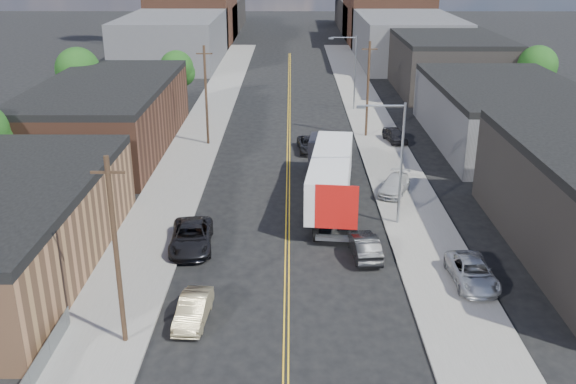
{
  "coord_description": "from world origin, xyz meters",
  "views": [
    {
      "loc": [
        0.22,
        -17.79,
        18.9
      ],
      "look_at": [
        0.03,
        24.99,
        2.5
      ],
      "focal_mm": 40.0,
      "sensor_mm": 36.0,
      "label": 1
    }
  ],
  "objects_px": {
    "car_left_b": "(193,310)",
    "car_right_lot_c": "(395,135)",
    "car_right_lot_b": "(395,185)",
    "car_ahead_truck": "(310,145)",
    "semi_truck": "(329,171)",
    "car_right_oncoming": "(364,245)",
    "car_right_lot_a": "(472,272)",
    "car_left_c": "(191,237)"
  },
  "relations": [
    {
      "from": "car_right_lot_b",
      "to": "car_ahead_truck",
      "type": "height_order",
      "value": "car_right_lot_b"
    },
    {
      "from": "car_left_c",
      "to": "car_ahead_truck",
      "type": "relative_size",
      "value": 1.19
    },
    {
      "from": "car_right_lot_c",
      "to": "car_left_c",
      "type": "bearing_deg",
      "value": -136.7
    },
    {
      "from": "car_right_lot_a",
      "to": "car_right_lot_b",
      "type": "height_order",
      "value": "car_right_lot_a"
    },
    {
      "from": "car_left_c",
      "to": "car_right_lot_a",
      "type": "bearing_deg",
      "value": -20.54
    },
    {
      "from": "car_right_lot_b",
      "to": "car_left_c",
      "type": "bearing_deg",
      "value": -125.54
    },
    {
      "from": "car_left_c",
      "to": "car_right_oncoming",
      "type": "relative_size",
      "value": 1.26
    },
    {
      "from": "semi_truck",
      "to": "car_right_lot_c",
      "type": "xyz_separation_m",
      "value": [
        7.65,
        16.1,
        -1.64
      ]
    },
    {
      "from": "car_right_oncoming",
      "to": "car_right_lot_c",
      "type": "height_order",
      "value": "car_right_lot_c"
    },
    {
      "from": "semi_truck",
      "to": "car_right_oncoming",
      "type": "distance_m",
      "value": 10.03
    },
    {
      "from": "car_right_lot_a",
      "to": "car_right_lot_b",
      "type": "xyz_separation_m",
      "value": [
        -2.35,
        14.99,
        -0.03
      ]
    },
    {
      "from": "semi_truck",
      "to": "car_right_lot_c",
      "type": "height_order",
      "value": "semi_truck"
    },
    {
      "from": "car_right_oncoming",
      "to": "car_ahead_truck",
      "type": "xyz_separation_m",
      "value": [
        -2.87,
        22.98,
        -0.08
      ]
    },
    {
      "from": "car_left_b",
      "to": "car_ahead_truck",
      "type": "height_order",
      "value": "car_left_b"
    },
    {
      "from": "car_left_b",
      "to": "car_right_lot_b",
      "type": "xyz_separation_m",
      "value": [
        13.65,
        18.98,
        0.12
      ]
    },
    {
      "from": "car_left_b",
      "to": "car_right_lot_a",
      "type": "bearing_deg",
      "value": 17.98
    },
    {
      "from": "car_right_lot_a",
      "to": "car_ahead_truck",
      "type": "height_order",
      "value": "car_right_lot_a"
    },
    {
      "from": "semi_truck",
      "to": "car_right_lot_b",
      "type": "relative_size",
      "value": 3.65
    },
    {
      "from": "car_right_oncoming",
      "to": "semi_truck",
      "type": "bearing_deg",
      "value": -84.77
    },
    {
      "from": "car_right_lot_c",
      "to": "car_ahead_truck",
      "type": "height_order",
      "value": "car_right_lot_c"
    },
    {
      "from": "car_left_b",
      "to": "car_right_lot_c",
      "type": "bearing_deg",
      "value": 68.69
    },
    {
      "from": "car_right_oncoming",
      "to": "car_right_lot_c",
      "type": "distance_m",
      "value": 26.49
    },
    {
      "from": "semi_truck",
      "to": "car_right_lot_c",
      "type": "distance_m",
      "value": 17.89
    },
    {
      "from": "semi_truck",
      "to": "car_right_lot_a",
      "type": "height_order",
      "value": "semi_truck"
    },
    {
      "from": "semi_truck",
      "to": "car_left_b",
      "type": "height_order",
      "value": "semi_truck"
    },
    {
      "from": "car_ahead_truck",
      "to": "car_right_oncoming",
      "type": "bearing_deg",
      "value": -87.68
    },
    {
      "from": "semi_truck",
      "to": "car_right_oncoming",
      "type": "bearing_deg",
      "value": -73.2
    },
    {
      "from": "car_left_b",
      "to": "car_right_oncoming",
      "type": "distance_m",
      "value": 12.69
    },
    {
      "from": "car_right_oncoming",
      "to": "car_right_lot_c",
      "type": "relative_size",
      "value": 1.12
    },
    {
      "from": "car_right_lot_b",
      "to": "car_right_lot_c",
      "type": "xyz_separation_m",
      "value": [
        2.24,
        14.65,
        0.03
      ]
    },
    {
      "from": "car_right_lot_b",
      "to": "car_right_oncoming",
      "type": "bearing_deg",
      "value": -87.24
    },
    {
      "from": "car_right_oncoming",
      "to": "car_right_lot_a",
      "type": "xyz_separation_m",
      "value": [
        6.0,
        -3.82,
        0.09
      ]
    },
    {
      "from": "car_right_oncoming",
      "to": "car_right_lot_b",
      "type": "relative_size",
      "value": 1.0
    },
    {
      "from": "car_right_lot_b",
      "to": "car_left_b",
      "type": "bearing_deg",
      "value": -104.86
    },
    {
      "from": "semi_truck",
      "to": "car_right_lot_a",
      "type": "relative_size",
      "value": 3.33
    },
    {
      "from": "semi_truck",
      "to": "car_left_b",
      "type": "distance_m",
      "value": 19.46
    },
    {
      "from": "car_right_lot_b",
      "to": "car_right_lot_c",
      "type": "height_order",
      "value": "car_right_lot_c"
    },
    {
      "from": "car_right_lot_a",
      "to": "car_left_c",
      "type": "bearing_deg",
      "value": 162.54
    },
    {
      "from": "car_right_lot_a",
      "to": "semi_truck",
      "type": "bearing_deg",
      "value": 118.33
    },
    {
      "from": "car_right_oncoming",
      "to": "car_ahead_truck",
      "type": "height_order",
      "value": "car_right_oncoming"
    },
    {
      "from": "car_right_lot_a",
      "to": "car_right_lot_c",
      "type": "height_order",
      "value": "car_right_lot_a"
    },
    {
      "from": "car_right_oncoming",
      "to": "car_left_b",
      "type": "bearing_deg",
      "value": 33.0
    }
  ]
}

